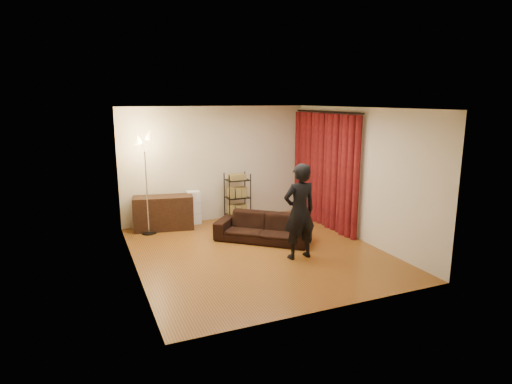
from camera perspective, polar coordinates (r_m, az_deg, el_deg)
name	(u,v)px	position (r m, az deg, el deg)	size (l,w,h in m)	color
floor	(257,252)	(8.26, 0.17, -7.95)	(5.00, 5.00, 0.00)	brown
ceiling	(257,108)	(7.75, 0.18, 11.13)	(5.00, 5.00, 0.00)	white
wall_back	(216,164)	(10.21, -5.33, 3.75)	(5.00, 5.00, 0.00)	beige
wall_front	(331,216)	(5.74, 10.00, -3.13)	(5.00, 5.00, 0.00)	beige
wall_left	(132,193)	(7.33, -16.23, -0.07)	(5.00, 5.00, 0.00)	beige
wall_right	(358,174)	(9.00, 13.49, 2.31)	(5.00, 5.00, 0.00)	beige
curtain_rod	(327,112)	(9.75, 9.42, 10.50)	(0.04, 0.04, 2.65)	black
curtain	(324,170)	(9.86, 9.05, 2.91)	(0.22, 2.65, 2.55)	maroon
sofa	(263,228)	(8.79, 0.92, -4.77)	(1.91, 0.75, 0.56)	black
person	(299,212)	(7.74, 5.82, -2.61)	(0.64, 0.42, 1.75)	black
media_cabinet	(163,213)	(9.74, -12.23, -2.74)	(1.30, 0.49, 0.76)	black
storage_boxes	(194,207)	(10.05, -8.32, -2.05)	(0.31, 0.25, 0.78)	silver
wire_shelf	(237,197)	(10.12, -2.49, -0.73)	(0.53, 0.37, 1.16)	black
floor_lamp	(146,185)	(9.35, -14.40, 0.87)	(0.38, 0.38, 2.14)	silver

